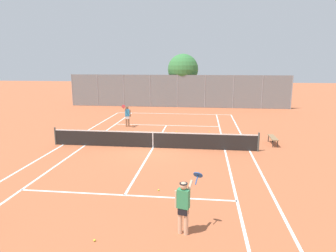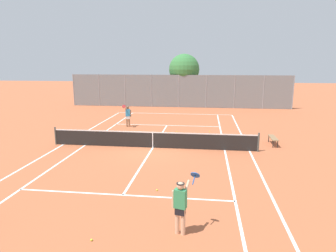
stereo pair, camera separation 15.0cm
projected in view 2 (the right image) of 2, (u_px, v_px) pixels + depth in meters
ground_plane at (153, 148)px, 17.41m from camera, size 120.00×120.00×0.00m
court_line_markings at (153, 148)px, 17.41m from camera, size 11.10×23.90×0.01m
tennis_net at (153, 139)px, 17.31m from camera, size 12.00×0.10×1.07m
player_near_side at (181, 204)px, 8.49m from camera, size 0.80×0.71×1.77m
player_far_left at (128, 115)px, 22.96m from camera, size 0.54×0.84×1.77m
loose_tennis_ball_0 at (210, 131)px, 21.41m from camera, size 0.07×0.07×0.07m
loose_tennis_ball_1 at (157, 190)px, 11.57m from camera, size 0.07×0.07×0.07m
loose_tennis_ball_2 at (177, 131)px, 21.39m from camera, size 0.07×0.07×0.07m
loose_tennis_ball_4 at (91, 240)px, 8.32m from camera, size 0.07×0.07×0.07m
courtside_bench at (273, 138)px, 17.97m from camera, size 0.36×1.50×0.47m
back_fence at (178, 91)px, 32.85m from camera, size 24.27×0.08×3.57m
tree_behind_left at (184, 70)px, 33.76m from camera, size 3.44×3.44×5.83m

